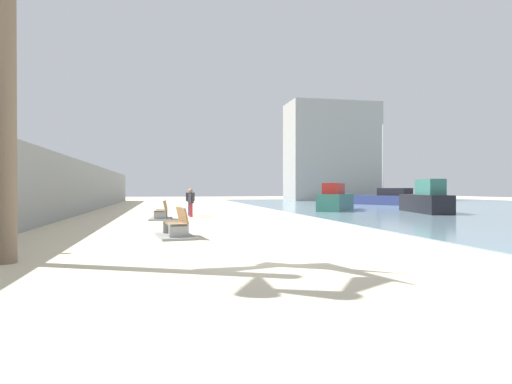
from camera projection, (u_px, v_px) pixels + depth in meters
name	position (u px, v px, depth m)	size (l,w,h in m)	color
ground_plane	(197.00, 214.00, 28.08)	(120.00, 120.00, 0.00)	beige
seawall	(72.00, 187.00, 26.55)	(0.80, 64.00, 3.34)	gray
bench_near	(176.00, 230.00, 14.40)	(1.37, 2.23, 0.98)	gray
bench_far	(161.00, 215.00, 22.75)	(1.21, 2.16, 0.98)	gray
person_walking	(190.00, 200.00, 25.97)	(0.53, 0.22, 1.61)	navy
person_standing	(191.00, 201.00, 24.71)	(0.31, 0.48, 1.56)	#B22D33
boat_distant	(336.00, 200.00, 31.59)	(4.54, 5.79, 1.93)	#337060
boat_far_right	(426.00, 200.00, 28.45)	(2.70, 6.28, 2.15)	black
boat_outer	(387.00, 198.00, 42.26)	(5.03, 6.90, 7.77)	navy
harbor_building	(332.00, 152.00, 59.52)	(12.00, 6.00, 13.05)	#9E9E99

